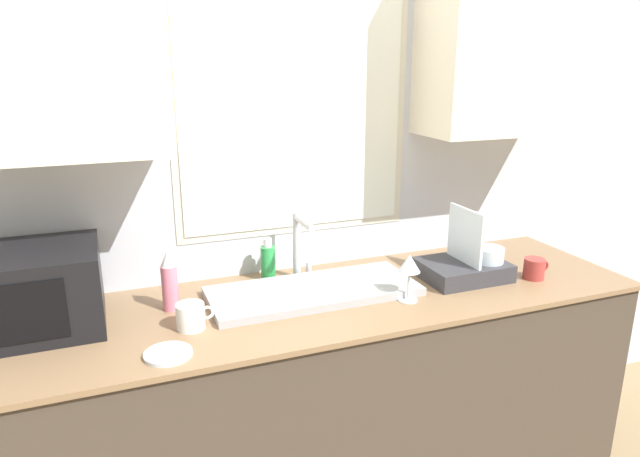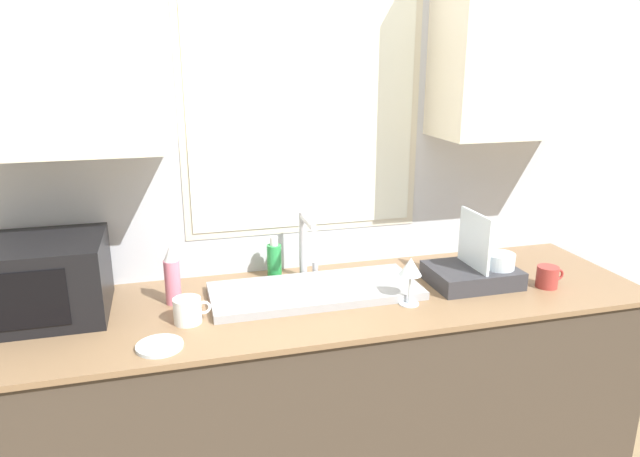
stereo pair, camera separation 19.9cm
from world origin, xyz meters
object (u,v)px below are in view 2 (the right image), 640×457
object	(u,v)px
microwave	(45,279)
spray_bottle	(172,276)
soap_bottle	(274,260)
mug_near_sink	(188,310)
faucet	(306,240)
wine_glass	(411,269)
dish_rack	(475,271)

from	to	relation	value
microwave	spray_bottle	world-z (taller)	microwave
soap_bottle	mug_near_sink	xyz separation A→B (m)	(-0.36, -0.33, -0.03)
faucet	wine_glass	size ratio (longest dim) A/B	1.53
faucet	dish_rack	size ratio (longest dim) A/B	0.82
faucet	spray_bottle	xyz separation A→B (m)	(-0.52, -0.10, -0.06)
spray_bottle	soap_bottle	bearing A→B (deg)	20.48
dish_rack	spray_bottle	distance (m)	1.16
soap_bottle	wine_glass	distance (m)	0.57
microwave	spray_bottle	xyz separation A→B (m)	(0.42, -0.01, -0.03)
spray_bottle	dish_rack	bearing A→B (deg)	-6.00
dish_rack	mug_near_sink	bearing A→B (deg)	-177.15
wine_glass	soap_bottle	bearing A→B (deg)	137.51
dish_rack	spray_bottle	xyz separation A→B (m)	(-1.15, 0.12, 0.05)
dish_rack	mug_near_sink	distance (m)	1.11
dish_rack	soap_bottle	size ratio (longest dim) A/B	1.92
microwave	wine_glass	bearing A→B (deg)	-11.27
spray_bottle	wine_glass	world-z (taller)	spray_bottle
microwave	dish_rack	world-z (taller)	dish_rack
dish_rack	soap_bottle	bearing A→B (deg)	160.16
microwave	soap_bottle	size ratio (longest dim) A/B	2.31
spray_bottle	mug_near_sink	bearing A→B (deg)	-76.38
faucet	wine_glass	bearing A→B (deg)	-48.35
soap_bottle	mug_near_sink	size ratio (longest dim) A/B	1.38
microwave	mug_near_sink	bearing A→B (deg)	-22.14
spray_bottle	microwave	bearing A→B (deg)	178.32
dish_rack	soap_bottle	xyz separation A→B (m)	(-0.75, 0.27, 0.02)
microwave	mug_near_sink	distance (m)	0.51
faucet	soap_bottle	bearing A→B (deg)	158.78
faucet	spray_bottle	size ratio (longest dim) A/B	1.23
dish_rack	microwave	bearing A→B (deg)	175.15
faucet	soap_bottle	size ratio (longest dim) A/B	1.57
dish_rack	wine_glass	bearing A→B (deg)	-160.92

